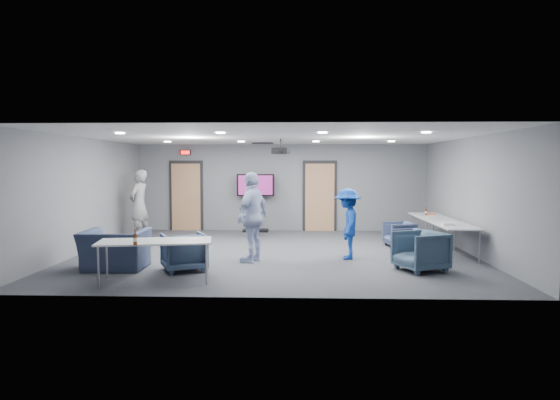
{
  "coord_description": "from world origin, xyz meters",
  "views": [
    {
      "loc": [
        0.53,
        -11.6,
        2.05
      ],
      "look_at": [
        0.08,
        0.6,
        1.2
      ],
      "focal_mm": 32.0,
      "sensor_mm": 36.0,
      "label": 1
    }
  ],
  "objects_px": {
    "chair_right_a": "(399,234)",
    "chair_right_b": "(412,244)",
    "table_front_left": "(155,243)",
    "bottle_right": "(426,212)",
    "person_c": "(253,217)",
    "person_b": "(251,206)",
    "table_right_a": "(430,217)",
    "table_right_b": "(453,226)",
    "chair_right_c": "(420,251)",
    "person_a": "(139,204)",
    "bottle_front": "(135,239)",
    "chair_front_a": "(184,252)",
    "chair_front_b": "(115,250)",
    "person_d": "(348,224)",
    "tv_stand": "(256,199)",
    "projector": "(281,151)"
  },
  "relations": [
    {
      "from": "person_d",
      "to": "chair_right_a",
      "type": "xyz_separation_m",
      "value": [
        1.48,
        1.69,
        -0.46
      ]
    },
    {
      "from": "person_b",
      "to": "chair_right_a",
      "type": "height_order",
      "value": "person_b"
    },
    {
      "from": "person_b",
      "to": "person_d",
      "type": "relative_size",
      "value": 1.15
    },
    {
      "from": "person_a",
      "to": "tv_stand",
      "type": "xyz_separation_m",
      "value": [
        3.11,
        1.67,
        0.04
      ]
    },
    {
      "from": "chair_front_a",
      "to": "tv_stand",
      "type": "bearing_deg",
      "value": -123.34
    },
    {
      "from": "chair_front_a",
      "to": "bottle_front",
      "type": "relative_size",
      "value": 3.02
    },
    {
      "from": "bottle_front",
      "to": "bottle_right",
      "type": "distance_m",
      "value": 8.0
    },
    {
      "from": "table_right_a",
      "to": "chair_right_b",
      "type": "bearing_deg",
      "value": 156.02
    },
    {
      "from": "chair_right_b",
      "to": "table_right_a",
      "type": "relative_size",
      "value": 0.38
    },
    {
      "from": "person_a",
      "to": "bottle_front",
      "type": "height_order",
      "value": "person_a"
    },
    {
      "from": "chair_front_a",
      "to": "table_right_b",
      "type": "distance_m",
      "value": 5.96
    },
    {
      "from": "bottle_right",
      "to": "table_right_a",
      "type": "bearing_deg",
      "value": -60.68
    },
    {
      "from": "person_a",
      "to": "projector",
      "type": "bearing_deg",
      "value": 81.84
    },
    {
      "from": "chair_right_c",
      "to": "chair_front_b",
      "type": "distance_m",
      "value": 5.98
    },
    {
      "from": "chair_front_a",
      "to": "chair_front_b",
      "type": "distance_m",
      "value": 1.39
    },
    {
      "from": "person_c",
      "to": "chair_right_b",
      "type": "relative_size",
      "value": 2.7
    },
    {
      "from": "person_b",
      "to": "chair_front_a",
      "type": "height_order",
      "value": "person_b"
    },
    {
      "from": "person_b",
      "to": "chair_right_a",
      "type": "xyz_separation_m",
      "value": [
        3.9,
        -1.46,
        -0.57
      ]
    },
    {
      "from": "person_d",
      "to": "bottle_right",
      "type": "height_order",
      "value": "person_d"
    },
    {
      "from": "person_a",
      "to": "person_d",
      "type": "xyz_separation_m",
      "value": [
        5.51,
        -2.79,
        -0.19
      ]
    },
    {
      "from": "bottle_right",
      "to": "projector",
      "type": "bearing_deg",
      "value": -162.61
    },
    {
      "from": "chair_front_b",
      "to": "person_d",
      "type": "bearing_deg",
      "value": -165.39
    },
    {
      "from": "chair_front_b",
      "to": "table_right_a",
      "type": "xyz_separation_m",
      "value": [
        7.08,
        3.54,
        0.3
      ]
    },
    {
      "from": "chair_front_a",
      "to": "chair_front_b",
      "type": "xyz_separation_m",
      "value": [
        -1.38,
        0.07,
        0.02
      ]
    },
    {
      "from": "chair_front_b",
      "to": "table_right_a",
      "type": "distance_m",
      "value": 7.92
    },
    {
      "from": "person_a",
      "to": "tv_stand",
      "type": "distance_m",
      "value": 3.53
    },
    {
      "from": "chair_right_a",
      "to": "table_right_b",
      "type": "height_order",
      "value": "table_right_b"
    },
    {
      "from": "chair_front_a",
      "to": "table_front_left",
      "type": "relative_size",
      "value": 0.39
    },
    {
      "from": "chair_right_a",
      "to": "bottle_right",
      "type": "height_order",
      "value": "bottle_right"
    },
    {
      "from": "chair_right_a",
      "to": "chair_front_b",
      "type": "distance_m",
      "value": 6.85
    },
    {
      "from": "person_c",
      "to": "table_right_a",
      "type": "xyz_separation_m",
      "value": [
        4.44,
        2.65,
        -0.27
      ]
    },
    {
      "from": "person_a",
      "to": "bottle_front",
      "type": "bearing_deg",
      "value": 30.67
    },
    {
      "from": "chair_right_c",
      "to": "bottle_front",
      "type": "height_order",
      "value": "bottle_front"
    },
    {
      "from": "chair_right_a",
      "to": "chair_right_b",
      "type": "distance_m",
      "value": 1.58
    },
    {
      "from": "table_front_left",
      "to": "bottle_right",
      "type": "bearing_deg",
      "value": 29.19
    },
    {
      "from": "person_d",
      "to": "table_right_b",
      "type": "height_order",
      "value": "person_d"
    },
    {
      "from": "person_d",
      "to": "table_right_b",
      "type": "bearing_deg",
      "value": 104.67
    },
    {
      "from": "bottle_front",
      "to": "table_right_a",
      "type": "bearing_deg",
      "value": 39.26
    },
    {
      "from": "table_right_b",
      "to": "chair_right_c",
      "type": "bearing_deg",
      "value": 145.06
    },
    {
      "from": "person_b",
      "to": "table_right_b",
      "type": "distance_m",
      "value": 5.57
    },
    {
      "from": "chair_front_b",
      "to": "table_right_b",
      "type": "relative_size",
      "value": 0.66
    },
    {
      "from": "chair_right_a",
      "to": "bottle_right",
      "type": "xyz_separation_m",
      "value": [
        0.83,
        0.71,
        0.5
      ]
    },
    {
      "from": "person_d",
      "to": "chair_front_b",
      "type": "xyz_separation_m",
      "value": [
        -4.69,
        -1.29,
        -0.38
      ]
    },
    {
      "from": "person_d",
      "to": "bottle_right",
      "type": "distance_m",
      "value": 3.33
    },
    {
      "from": "table_right_a",
      "to": "bottle_front",
      "type": "bearing_deg",
      "value": 129.26
    },
    {
      "from": "person_c",
      "to": "chair_right_a",
      "type": "distance_m",
      "value": 4.15
    },
    {
      "from": "bottle_right",
      "to": "chair_right_a",
      "type": "bearing_deg",
      "value": -139.72
    },
    {
      "from": "bottle_front",
      "to": "person_d",
      "type": "bearing_deg",
      "value": 36.46
    },
    {
      "from": "chair_right_a",
      "to": "chair_right_b",
      "type": "xyz_separation_m",
      "value": [
        -0.04,
        -1.58,
        0.01
      ]
    },
    {
      "from": "table_front_left",
      "to": "bottle_front",
      "type": "bearing_deg",
      "value": -119.5
    }
  ]
}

